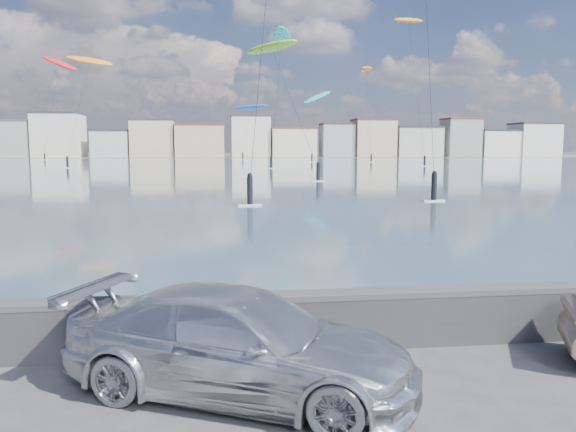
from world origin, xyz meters
name	(u,v)px	position (x,y,z in m)	size (l,w,h in m)	color
ground	(249,431)	(0.00, 0.00, 0.00)	(700.00, 700.00, 0.00)	#333335
bay_water	(219,167)	(0.00, 91.50, 0.01)	(500.00, 177.00, 0.00)	#334E5F
far_shore_strip	(218,156)	(0.00, 200.00, 0.01)	(500.00, 60.00, 0.00)	#4C473D
seawall	(239,320)	(0.00, 2.70, 0.58)	(400.00, 0.36, 1.08)	#28282B
far_buildings	(222,139)	(1.31, 186.00, 6.03)	(240.79, 13.26, 14.60)	#CCB293
car_silver	(240,343)	(-0.05, 1.12, 0.74)	(2.08, 5.12, 1.48)	silver
kitesurfer_2	(282,38)	(11.83, 99.27, 23.50)	(6.85, 20.82, 25.24)	#19BFBF
kitesurfer_4	(272,49)	(6.22, 61.09, 15.02)	(8.05, 16.11, 15.81)	#8CD826
kitesurfer_6	(366,70)	(36.09, 130.08, 22.05)	(6.61, 16.05, 23.48)	orange
kitesurfer_8	(409,22)	(37.65, 104.12, 28.04)	(9.35, 17.15, 29.71)	orange
kitesurfer_10	(60,64)	(-42.58, 156.50, 25.90)	(10.66, 8.80, 28.89)	red
kitesurfer_12	(89,62)	(-23.54, 103.46, 19.05)	(8.67, 14.78, 20.89)	orange
kitesurfer_13	(317,99)	(24.31, 132.52, 15.33)	(7.62, 11.96, 17.96)	#19BFBF
kitesurfer_15	(252,107)	(9.83, 157.87, 14.81)	(10.83, 14.26, 15.95)	blue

